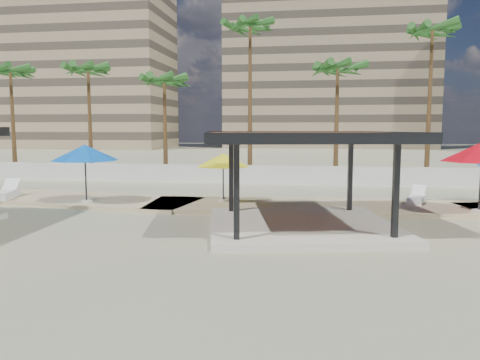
# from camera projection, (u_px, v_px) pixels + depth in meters

# --- Properties ---
(ground) EXTENTS (200.00, 200.00, 0.00)m
(ground) POSITION_uv_depth(u_px,v_px,m) (264.00, 245.00, 14.53)
(ground) COLOR tan
(ground) RESTS_ON ground
(promenade) EXTENTS (44.45, 7.97, 0.24)m
(promenade) POSITION_uv_depth(u_px,v_px,m) (324.00, 205.00, 21.75)
(promenade) COLOR #C6B284
(promenade) RESTS_ON ground
(boundary_wall) EXTENTS (56.00, 0.30, 1.20)m
(boundary_wall) POSITION_uv_depth(u_px,v_px,m) (290.00, 175.00, 30.18)
(boundary_wall) COLOR silver
(boundary_wall) RESTS_ON ground
(building_west) EXTENTS (34.00, 16.00, 32.40)m
(building_west) POSITION_uv_depth(u_px,v_px,m) (76.00, 65.00, 86.08)
(building_west) COLOR #937F60
(building_west) RESTS_ON ground
(building_mid) EXTENTS (38.00, 16.00, 30.40)m
(building_mid) POSITION_uv_depth(u_px,v_px,m) (328.00, 72.00, 88.95)
(building_mid) COLOR #847259
(building_mid) RESTS_ON ground
(pavilion_central) EXTENTS (8.12, 8.12, 3.48)m
(pavilion_central) POSITION_uv_depth(u_px,v_px,m) (302.00, 171.00, 16.79)
(pavilion_central) COLOR beige
(pavilion_central) RESTS_ON ground
(umbrella_b) EXTENTS (3.02, 3.02, 2.26)m
(umbrella_b) POSITION_uv_depth(u_px,v_px,m) (223.00, 160.00, 21.74)
(umbrella_b) COLOR beige
(umbrella_b) RESTS_ON promenade
(umbrella_f) EXTENTS (3.44, 3.44, 2.68)m
(umbrella_f) POSITION_uv_depth(u_px,v_px,m) (85.00, 153.00, 21.31)
(umbrella_f) COLOR beige
(umbrella_f) RESTS_ON promenade
(lounger_a) EXTENTS (1.31, 2.39, 0.86)m
(lounger_a) POSITION_uv_depth(u_px,v_px,m) (6.00, 194.00, 23.05)
(lounger_a) COLOR white
(lounger_a) RESTS_ON promenade
(lounger_b) EXTENTS (1.20, 2.04, 0.73)m
(lounger_b) POSITION_uv_depth(u_px,v_px,m) (416.00, 199.00, 21.64)
(lounger_b) COLOR white
(lounger_b) RESTS_ON promenade
(palm_a) EXTENTS (3.00, 3.00, 8.67)m
(palm_a) POSITION_uv_depth(u_px,v_px,m) (10.00, 75.00, 34.90)
(palm_a) COLOR brown
(palm_a) RESTS_ON ground
(palm_b) EXTENTS (3.00, 3.00, 8.73)m
(palm_b) POSITION_uv_depth(u_px,v_px,m) (88.00, 74.00, 34.37)
(palm_b) COLOR brown
(palm_b) RESTS_ON ground
(palm_c) EXTENTS (3.00, 3.00, 7.80)m
(palm_c) POSITION_uv_depth(u_px,v_px,m) (164.00, 84.00, 32.95)
(palm_c) COLOR brown
(palm_c) RESTS_ON ground
(palm_d) EXTENTS (3.00, 3.00, 11.48)m
(palm_d) POSITION_uv_depth(u_px,v_px,m) (250.00, 33.00, 32.44)
(palm_d) COLOR brown
(palm_d) RESTS_ON ground
(palm_e) EXTENTS (3.00, 3.00, 8.41)m
(palm_e) POSITION_uv_depth(u_px,v_px,m) (338.00, 73.00, 31.34)
(palm_e) COLOR brown
(palm_e) RESTS_ON ground
(palm_f) EXTENTS (3.00, 3.00, 10.75)m
(palm_f) POSITION_uv_depth(u_px,v_px,m) (432.00, 37.00, 30.38)
(palm_f) COLOR brown
(palm_f) RESTS_ON ground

